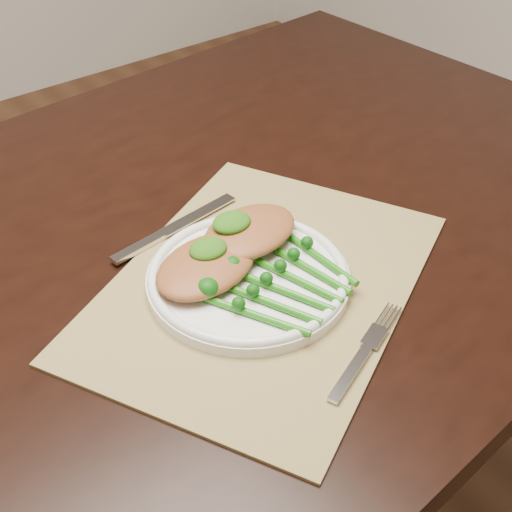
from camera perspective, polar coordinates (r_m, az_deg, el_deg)
dining_table at (r=1.17m, az=-7.52°, el=-14.68°), size 1.67×1.03×0.75m
placemat at (r=0.85m, az=0.50°, el=-2.27°), size 0.55×0.49×0.00m
dinner_plate at (r=0.84m, az=-0.63°, el=-1.68°), size 0.24×0.24×0.02m
knife at (r=0.93m, az=-7.38°, el=1.81°), size 0.20×0.04×0.01m
fork at (r=0.78m, az=9.09°, el=-6.97°), size 0.16×0.07×0.01m
chicken_fillet_left at (r=0.83m, az=-4.00°, el=-0.76°), size 0.16×0.13×0.03m
chicken_fillet_right at (r=0.87m, az=-0.54°, el=1.96°), size 0.15×0.11×0.03m
pesto_dollop_left at (r=0.83m, az=-3.86°, el=0.57°), size 0.05×0.04×0.02m
pesto_dollop_right at (r=0.86m, az=-1.97°, el=2.70°), size 0.05×0.04×0.02m
broccolini_bundle at (r=0.82m, az=2.56°, el=-2.26°), size 0.19×0.20×0.04m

